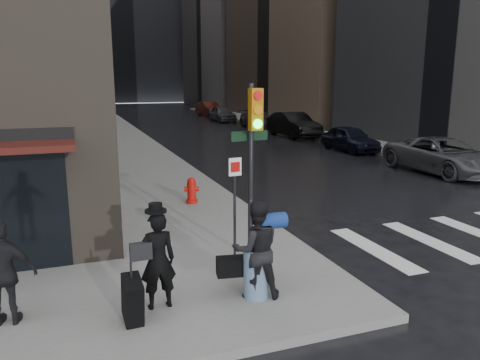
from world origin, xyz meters
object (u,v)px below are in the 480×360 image
Objects in this scene: parked_car_2 at (293,125)px; traffic_light at (251,149)px; parked_car_1 at (350,138)px; man_overcoat at (153,267)px; man_greycoat at (4,274)px; fire_hydrant at (192,192)px; parked_car_3 at (258,119)px; parked_car_5 at (209,109)px; man_jeans at (256,249)px; parked_car_4 at (222,114)px; parked_car_0 at (443,155)px.

traffic_light is at bearing -120.70° from parked_car_2.
man_overcoat is at bearing -133.21° from parked_car_1.
man_greycoat is 7.46m from fire_hydrant.
parked_car_3 is 1.01× the size of parked_car_5.
man_jeans is at bearing -109.79° from parked_car_5.
fire_hydrant is at bearing 84.91° from traffic_light.
man_greycoat is 0.35× the size of parked_car_3.
fire_hydrant is 0.20× the size of parked_car_1.
traffic_light is at bearing -89.75° from fire_hydrant.
man_greycoat is 0.32× the size of parked_car_2.
man_jeans is 36.04m from parked_car_4.
fire_hydrant is 36.22m from parked_car_5.
parked_car_0 is at bearing -134.97° from man_jeans.
man_overcoat is at bearing -109.55° from fire_hydrant.
parked_car_5 is (12.99, 40.92, -0.14)m from man_overcoat.
man_overcoat is 0.39× the size of parked_car_5.
parked_car_2 is (10.79, 19.70, -1.64)m from traffic_light.
traffic_light is at bearing -149.01° from man_overcoat.
man_jeans is 1.05× the size of man_greycoat.
parked_car_5 is at bearing -109.98° from man_overcoat.
traffic_light is 40.90m from parked_car_5.
traffic_light is 17.16m from parked_car_1.
parked_car_0 is (11.14, 1.70, 0.22)m from fire_hydrant.
man_greycoat reaches higher than parked_car_1.
parked_car_0 reaches higher than fire_hydrant.
parked_car_0 is 1.14× the size of parked_car_5.
parked_car_4 is (10.58, 34.45, -0.29)m from man_jeans.
traffic_light is (4.44, 1.15, 1.51)m from man_greycoat.
parked_car_2 is 1.08× the size of parked_car_3.
parked_car_2 is (-0.33, 13.15, 0.10)m from parked_car_0.
man_overcoat is 0.50× the size of traffic_light.
parked_car_0 is at bearing -89.32° from parked_car_1.
parked_car_5 reaches higher than parked_car_0.
parked_car_1 is at bearing 90.57° from parked_car_0.
fire_hydrant is at bearing -115.12° from man_greycoat.
parked_car_2 reaches higher than fire_hydrant.
parked_car_3 is (0.13, 6.58, -0.16)m from parked_car_2.
man_overcoat is 1.74m from man_jeans.
parked_car_0 is at bearing -89.99° from parked_car_3.
parked_car_2 is at bearing -91.72° from parked_car_3.
man_overcoat is 0.45× the size of parked_car_1.
traffic_light is 28.51m from parked_car_3.
parked_car_5 is at bearing 90.28° from parked_car_3.
parked_car_0 is 1.13× the size of parked_car_3.
man_jeans is 2.14× the size of fire_hydrant.
man_overcoat is 24.89m from parked_car_2.
man_greycoat reaches higher than parked_car_2.
parked_car_3 is (0.01, 13.15, -0.01)m from parked_car_1.
man_greycoat is at bearing 3.54° from man_jeans.
man_jeans is at bearing -94.62° from fire_hydrant.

